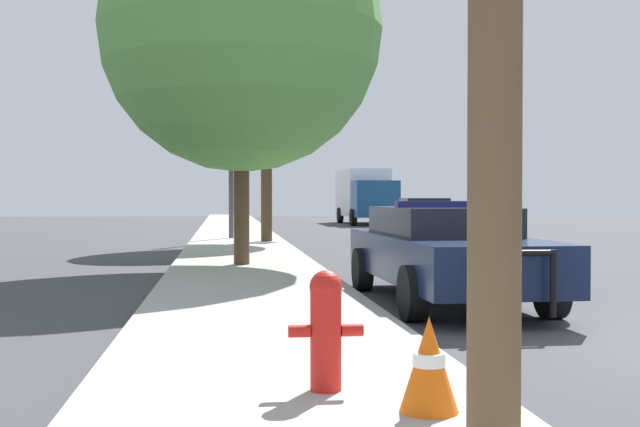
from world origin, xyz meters
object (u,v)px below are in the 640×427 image
Objects in this scene: police_car at (444,250)px; tree_sidewalk_mid at (266,70)px; fire_hydrant at (326,327)px; car_background_oncoming at (425,217)px; box_truck at (365,195)px; traffic_light at (269,143)px; traffic_cone at (429,364)px; tree_sidewalk_near at (241,31)px.

police_car is 0.72× the size of tree_sidewalk_mid.
fire_hydrant is 24.40m from car_background_oncoming.
fire_hydrant is 38.92m from box_truck.
fire_hydrant is at bearing 65.37° from police_car.
fire_hydrant is at bearing -92.20° from traffic_light.
traffic_cone is at bearing 72.49° from police_car.
box_truck is 20.49m from tree_sidewalk_mid.
car_background_oncoming is at bearing 34.94° from tree_sidewalk_mid.
tree_sidewalk_mid reaches higher than traffic_cone.
traffic_cone is (0.94, -11.41, -4.43)m from tree_sidewalk_near.
box_truck reaches higher than police_car.
fire_hydrant is 19.80m from tree_sidewalk_mid.
fire_hydrant is 0.88m from traffic_cone.
traffic_cone is at bearing -85.31° from tree_sidewalk_near.
tree_sidewalk_mid is at bearing -83.53° from police_car.
traffic_cone is at bearing 79.43° from car_background_oncoming.
tree_sidewalk_near is 1.02× the size of tree_sidewalk_mid.
tree_sidewalk_mid is 20.45m from traffic_cone.
tree_sidewalk_mid reaches higher than traffic_light.
tree_sidewalk_mid is (-6.48, -19.07, 3.80)m from box_truck.
box_truck is (0.37, 14.80, 0.86)m from car_background_oncoming.
tree_sidewalk_near reaches higher than traffic_cone.
police_car is 1.18× the size of traffic_light.
tree_sidewalk_near reaches higher than police_car.
traffic_cone is (-0.02, -19.83, -5.00)m from tree_sidewalk_mid.
box_truck reaches higher than fire_hydrant.
tree_sidewalk_near is at bearing -96.33° from traffic_light.
fire_hydrant is (-2.40, -5.48, -0.16)m from police_car.
box_truck is (7.09, 38.25, 1.05)m from fire_hydrant.
tree_sidewalk_near is (-7.44, -27.48, 3.24)m from box_truck.
box_truck is at bearing -99.12° from police_car.
tree_sidewalk_near reaches higher than fire_hydrant.
box_truck reaches higher than car_background_oncoming.
fire_hydrant is 0.21× the size of car_background_oncoming.
traffic_light reaches higher than traffic_cone.
traffic_light is 18.15m from box_truck.
car_background_oncoming is 15.09m from tree_sidewalk_near.
car_background_oncoming is 0.53× the size of tree_sidewalk_near.
police_car is at bearing 73.47° from traffic_cone.
traffic_cone is at bearing 80.33° from box_truck.
police_car is at bearing -84.29° from traffic_light.
fire_hydrant is at bearing -88.13° from tree_sidewalk_near.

